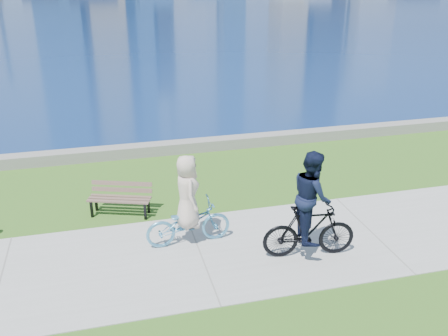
# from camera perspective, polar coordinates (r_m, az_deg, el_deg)

# --- Properties ---
(ground) EXTENTS (320.00, 320.00, 0.00)m
(ground) POSITION_cam_1_polar(r_m,az_deg,el_deg) (10.76, -2.64, -9.99)
(ground) COLOR #2E5B17
(ground) RESTS_ON ground
(concrete_path) EXTENTS (80.00, 3.50, 0.02)m
(concrete_path) POSITION_cam_1_polar(r_m,az_deg,el_deg) (10.75, -2.64, -9.94)
(concrete_path) COLOR #9E9F9A
(concrete_path) RESTS_ON ground
(seawall) EXTENTS (90.00, 0.50, 0.35)m
(seawall) POSITION_cam_1_polar(r_m,az_deg,el_deg) (16.19, -7.17, 2.23)
(seawall) COLOR slate
(seawall) RESTS_ON ground
(bay_water) EXTENTS (320.00, 131.00, 0.01)m
(bay_water) POSITION_cam_1_polar(r_m,az_deg,el_deg) (81.10, -13.73, 18.14)
(bay_water) COLOR #0C2351
(bay_water) RESTS_ON ground
(park_bench) EXTENTS (1.60, 1.00, 0.78)m
(park_bench) POSITION_cam_1_polar(r_m,az_deg,el_deg) (12.44, -11.76, -3.14)
(park_bench) COLOR black
(park_bench) RESTS_ON ground
(cyclist_woman) EXTENTS (0.75, 1.90, 2.06)m
(cyclist_woman) POSITION_cam_1_polar(r_m,az_deg,el_deg) (10.82, -4.15, -5.00)
(cyclist_woman) COLOR #519CC6
(cyclist_woman) RESTS_ON ground
(cyclist_man) EXTENTS (0.83, 2.01, 2.35)m
(cyclist_man) POSITION_cam_1_polar(r_m,az_deg,el_deg) (10.39, 9.85, -5.19)
(cyclist_man) COLOR black
(cyclist_man) RESTS_ON ground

